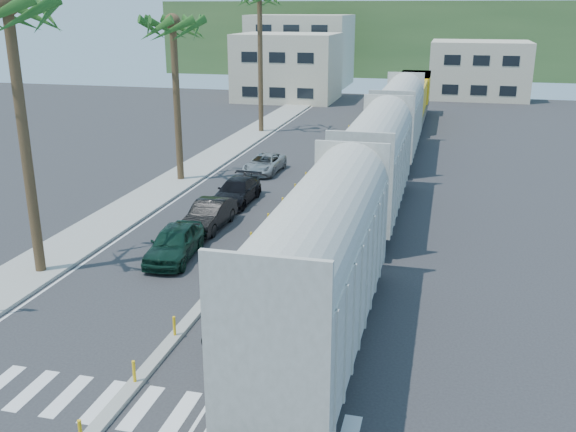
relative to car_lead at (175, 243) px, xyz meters
The scene contains 15 objects.
ground 9.48m from the car_lead, 71.39° to the right, with size 140.00×140.00×0.00m, color #28282B.
sidewalk 16.97m from the car_lead, 108.87° to the left, with size 3.00×90.00×0.15m, color gray.
rails 20.68m from the car_lead, 67.18° to the left, with size 1.56×100.00×0.06m.
median 11.43m from the car_lead, 74.68° to the left, with size 0.45×60.00×0.85m.
crosswalk 11.39m from the car_lead, 74.61° to the right, with size 14.00×2.20×0.01m, color silver.
lane_markings 16.09m from the car_lead, 86.91° to the left, with size 9.42×90.00×0.01m.
freight_train 16.51m from the car_lead, 60.70° to the left, with size 3.00×60.94×5.85m.
palm_trees 17.76m from the car_lead, 110.30° to the left, with size 3.50×37.20×13.75m.
buildings 62.90m from the car_lead, 93.10° to the left, with size 38.00×27.00×10.00m.
hillside 91.25m from the car_lead, 88.10° to the left, with size 80.00×20.00×12.00m, color #385628.
car_lead is the anchor object (origin of this frame).
car_second 4.42m from the car_lead, 89.79° to the left, with size 1.64×4.49×1.47m, color black.
car_third 9.12m from the car_lead, 90.38° to the left, with size 2.04×4.89×1.41m, color black.
car_rear 16.54m from the car_lead, 91.74° to the left, with size 2.28×4.67×1.28m, color #A0A2A5.
cyclist 8.96m from the car_lead, 54.66° to the right, with size 1.35×2.26×2.41m.
Camera 1 is at (8.64, -16.33, 10.97)m, focal length 40.00 mm.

